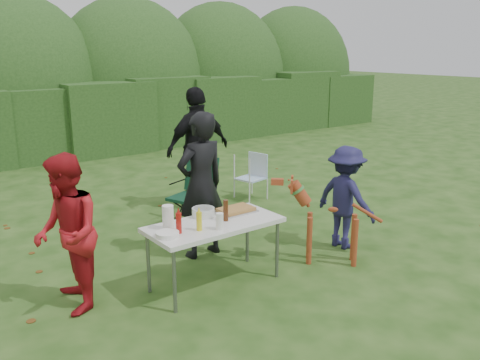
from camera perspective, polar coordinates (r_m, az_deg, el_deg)
ground at (r=5.92m, az=0.86°, el=-11.43°), size 80.00×80.00×0.00m
hedge_row at (r=12.73m, az=-22.03°, el=5.77°), size 22.00×1.40×1.70m
shrub_backdrop at (r=14.20m, az=-24.11°, el=9.45°), size 20.00×2.60×3.20m
folding_table at (r=5.62m, az=-2.89°, el=-5.30°), size 1.50×0.70×0.74m
person_cook at (r=6.37m, az=-4.40°, el=-0.61°), size 0.70×0.48×1.86m
person_red_jacket at (r=5.35m, az=-18.86°, el=-5.78°), size 0.75×0.89×1.62m
person_black_puffy at (r=8.34m, az=-4.73°, el=3.57°), size 1.19×0.54×1.99m
child at (r=6.83m, az=11.77°, el=-1.92°), size 0.57×0.92×1.37m
dog at (r=6.35m, az=10.34°, el=-4.69°), size 1.09×1.08×1.04m
camping_chair at (r=7.48m, az=-5.42°, el=-1.49°), size 0.85×0.85×1.05m
lawn_chair at (r=8.91m, az=1.22°, el=0.40°), size 0.56×0.56×0.80m
food_tray at (r=5.92m, az=-0.45°, el=-3.55°), size 0.45×0.30×0.02m
focaccia_bread at (r=5.92m, az=-0.45°, el=-3.30°), size 0.40×0.26×0.04m
mustard_bottle at (r=5.35m, az=-4.61°, el=-4.65°), size 0.06×0.06×0.20m
ketchup_bottle at (r=5.29m, az=-6.90°, el=-4.83°), size 0.06×0.06×0.22m
beer_bottle at (r=5.61m, az=-1.61°, el=-3.44°), size 0.06×0.06×0.24m
paper_towel_roll at (r=5.41m, az=-8.09°, el=-4.17°), size 0.12×0.12×0.26m
cup_stack at (r=5.36m, az=-2.31°, el=-4.66°), size 0.08×0.08×0.18m
pasta_bowl at (r=5.79m, az=-4.14°, el=-3.63°), size 0.26×0.26×0.10m
plate_stack at (r=5.24m, az=-8.16°, el=-6.06°), size 0.24×0.24×0.05m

